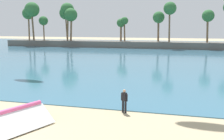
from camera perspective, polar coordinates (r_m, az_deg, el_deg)
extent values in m
cube|color=#386B84|center=(66.40, 7.61, 4.16)|extent=(220.00, 95.86, 0.06)
cube|color=#605B54|center=(74.19, 8.38, 5.35)|extent=(86.44, 6.00, 1.80)
cylinder|color=brown|center=(76.89, 1.93, 8.17)|extent=(0.59, 0.80, 5.15)
sphere|color=#2D6633|center=(76.88, 1.94, 10.08)|extent=(2.44, 2.44, 2.44)
cylinder|color=brown|center=(72.24, 12.20, 9.34)|extent=(0.60, 0.89, 8.79)
sphere|color=#2D6633|center=(72.39, 12.32, 12.81)|extent=(3.34, 3.34, 3.34)
cylinder|color=brown|center=(78.46, -8.75, 8.92)|extent=(0.97, 0.64, 7.43)
sphere|color=#2D6633|center=(78.53, -8.82, 11.63)|extent=(3.76, 3.76, 3.76)
cylinder|color=brown|center=(80.40, -9.47, 9.46)|extent=(0.95, 0.57, 8.97)
sphere|color=#2D6633|center=(80.55, -9.56, 12.65)|extent=(3.94, 3.94, 3.94)
cylinder|color=brown|center=(76.43, 2.69, 8.37)|extent=(0.59, 0.46, 5.71)
sphere|color=#2D6633|center=(76.43, 2.71, 10.51)|extent=(2.13, 2.13, 2.13)
cylinder|color=brown|center=(84.02, -16.62, 9.23)|extent=(0.90, 0.56, 9.08)
sphere|color=#2D6633|center=(84.17, -16.76, 12.31)|extent=(4.34, 4.34, 4.34)
cylinder|color=brown|center=(86.31, -17.37, 8.84)|extent=(0.74, 0.71, 8.04)
sphere|color=#2D6633|center=(86.40, -17.50, 11.50)|extent=(3.61, 3.61, 3.61)
cylinder|color=brown|center=(73.37, 19.77, 8.23)|extent=(0.73, 0.57, 6.82)
sphere|color=#2D6633|center=(73.42, 19.92, 10.88)|extent=(3.09, 3.09, 3.09)
cylinder|color=brown|center=(74.91, 9.89, 8.56)|extent=(0.60, 0.72, 6.59)
sphere|color=#2D6633|center=(74.94, 9.96, 11.07)|extent=(3.19, 3.19, 3.19)
cylinder|color=brown|center=(81.66, -9.75, 9.13)|extent=(0.64, 0.54, 8.05)
sphere|color=#2D6633|center=(81.75, -9.83, 11.94)|extent=(3.90, 3.90, 3.90)
cylinder|color=brown|center=(83.53, -14.40, 8.20)|extent=(0.43, 0.45, 5.79)
sphere|color=#2D6633|center=(83.53, -14.49, 10.18)|extent=(2.74, 2.74, 2.74)
cube|color=white|center=(17.43, -21.63, -9.25)|extent=(2.71, 4.22, 1.00)
cube|color=white|center=(16.28, -18.99, -10.41)|extent=(2.71, 4.22, 1.00)
cylinder|color=#EA5693|center=(16.67, -20.47, -7.97)|extent=(1.75, 3.66, 0.28)
cylinder|color=black|center=(18.52, 2.91, -7.94)|extent=(0.15, 0.15, 0.86)
cylinder|color=black|center=(18.65, 2.36, -7.81)|extent=(0.15, 0.15, 0.86)
cube|color=black|center=(18.38, 2.65, -5.73)|extent=(0.39, 0.32, 0.58)
sphere|color=tan|center=(18.28, 2.66, -4.49)|extent=(0.21, 0.21, 0.21)
cylinder|color=black|center=(18.26, 3.23, -5.97)|extent=(0.09, 0.09, 0.50)
cylinder|color=black|center=(18.53, 2.08, -5.74)|extent=(0.09, 0.09, 0.50)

